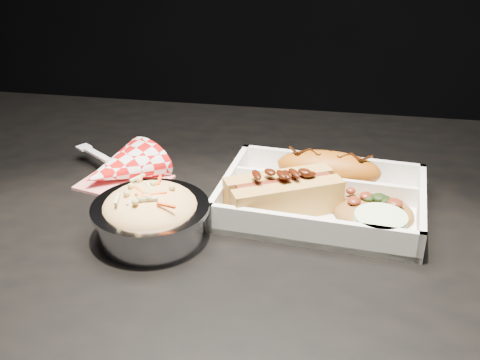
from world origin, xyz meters
name	(u,v)px	position (x,y,z in m)	size (l,w,h in m)	color
dining_table	(250,282)	(0.00, 0.00, 0.66)	(1.20, 0.80, 0.75)	black
food_tray	(321,202)	(0.08, 0.05, 0.76)	(0.27, 0.20, 0.04)	white
fried_pastry	(328,169)	(0.09, 0.10, 0.78)	(0.14, 0.06, 0.05)	#A25210
hotdog	(283,191)	(0.04, 0.02, 0.78)	(0.15, 0.12, 0.06)	#BF8D41
fried_rice_mound	(374,204)	(0.15, 0.03, 0.77)	(0.10, 0.08, 0.03)	#905E29
cupcake_liner	(380,227)	(0.15, -0.02, 0.77)	(0.06, 0.06, 0.03)	beige
foil_coleslaw_cup	(151,214)	(-0.11, -0.05, 0.78)	(0.14, 0.14, 0.07)	silver
napkin_fork	(119,169)	(-0.20, 0.08, 0.77)	(0.16, 0.15, 0.10)	red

